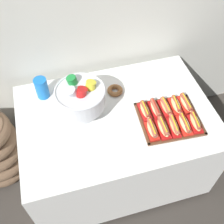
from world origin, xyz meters
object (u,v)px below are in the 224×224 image
Objects in this scene: buffet_table at (116,142)px; hot_dog_9 at (186,103)px; hot_dog_6 at (155,109)px; hot_dog_7 at (166,107)px; serving_tray at (169,119)px; hot_dog_5 at (145,110)px; hot_dog_1 at (163,127)px; hot_dog_8 at (176,105)px; hot_dog_3 at (185,124)px; punch_bowl at (81,97)px; donut at (115,90)px; cup_stack at (42,88)px; hot_dog_2 at (174,126)px; hot_dog_4 at (195,122)px; hot_dog_0 at (152,129)px.

hot_dog_9 is (0.49, -0.06, 0.39)m from buffet_table.
hot_dog_6 is 0.08m from hot_dog_7.
hot_dog_5 is at bearing 147.51° from serving_tray.
hot_dog_1 is 1.03× the size of hot_dog_8.
hot_dog_3 is at bearing -3.68° from hot_dog_1.
hot_dog_3 is 1.09× the size of hot_dog_7.
punch_bowl is (-0.49, 0.13, 0.12)m from hot_dog_6.
hot_dog_1 is 1.48× the size of donut.
hot_dog_3 is at bearing -93.68° from hot_dog_8.
hot_dog_9 is at bearing -3.68° from hot_dog_6.
hot_dog_1 is (0.25, -0.21, 0.39)m from buffet_table.
hot_dog_7 is at bearing -24.62° from cup_stack.
hot_dog_6 is 1.05× the size of cup_stack.
hot_dog_5 is at bearing 176.32° from hot_dog_8.
cup_stack is (-0.96, 0.38, 0.04)m from hot_dog_9.
hot_dog_2 is at bearing -51.41° from hot_dog_5.
hot_dog_1 reaches higher than hot_dog_5.
punch_bowl reaches higher than cup_stack.
buffet_table is 4.07× the size of punch_bowl.
hot_dog_9 is at bearing 44.04° from hot_dog_2.
hot_dog_1 is at bearing 176.32° from hot_dog_4.
hot_dog_4 is at bearing -3.68° from hot_dog_3.
hot_dog_1 is at bearing -69.24° from hot_dog_5.
hot_dog_0 is at bearing -39.09° from cup_stack.
hot_dog_3 reaches higher than buffet_table.
hot_dog_1 is 0.58m from punch_bowl.
serving_tray is 0.17m from hot_dog_9.
hot_dog_2 is (-0.01, -0.08, 0.03)m from serving_tray.
hot_dog_4 is at bearing -32.49° from hot_dog_5.
punch_bowl is (-0.56, 0.22, 0.15)m from serving_tray.
hot_dog_2 is 1.06× the size of hot_dog_8.
hot_dog_5 is (-0.14, 0.09, 0.03)m from serving_tray.
hot_dog_3 is at bearing -51.41° from hot_dog_6.
hot_dog_1 is at bearing -93.68° from hot_dog_6.
donut is at bearing 130.02° from hot_dog_6.
hot_dog_8 is at bearing 61.87° from hot_dog_2.
hot_dog_7 is at bearing 110.76° from hot_dog_3.
hot_dog_9 is (0.30, -0.02, 0.00)m from hot_dog_5.
hot_dog_8 is 0.96m from cup_stack.
hot_dog_2 is at bearing -56.71° from donut.
hot_dog_0 is at bearing -93.68° from hot_dog_5.
hot_dog_7 reaches higher than hot_dog_5.
hot_dog_1 is at bearing 176.32° from hot_dog_2.
hot_dog_4 is 1.51× the size of donut.
donut is (-0.21, 0.42, -0.02)m from hot_dog_1.
hot_dog_2 is 0.96m from cup_stack.
punch_bowl is (-0.48, 0.30, 0.12)m from hot_dog_1.
hot_dog_0 is 0.89× the size of hot_dog_4.
hot_dog_1 is at bearing -135.96° from serving_tray.
serving_tray is 0.92m from cup_stack.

